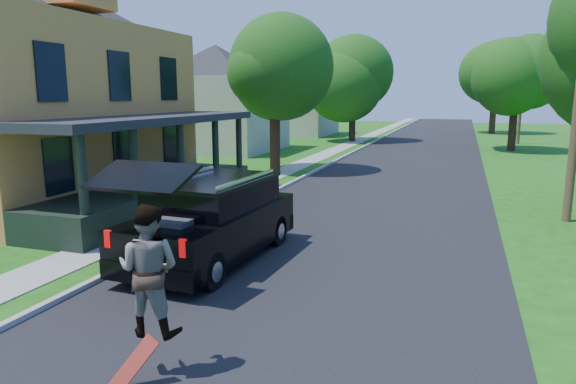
% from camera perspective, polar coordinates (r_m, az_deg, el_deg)
% --- Properties ---
extents(ground, '(140.00, 140.00, 0.00)m').
position_cam_1_polar(ground, '(9.80, 0.32, -11.92)').
color(ground, '#1C4F0F').
rests_on(ground, ground).
extents(street, '(8.00, 120.00, 0.02)m').
position_cam_1_polar(street, '(28.97, 13.02, 2.90)').
color(street, black).
rests_on(street, ground).
extents(curb, '(0.15, 120.00, 0.12)m').
position_cam_1_polar(curb, '(29.65, 5.21, 3.30)').
color(curb, '#9E9F99').
rests_on(curb, ground).
extents(sidewalk, '(1.30, 120.00, 0.03)m').
position_cam_1_polar(sidewalk, '(30.05, 2.33, 3.43)').
color(sidewalk, gray).
rests_on(sidewalk, ground).
extents(front_walk, '(6.50, 1.20, 0.03)m').
position_cam_1_polar(front_walk, '(19.49, -21.04, -1.21)').
color(front_walk, gray).
rests_on(front_walk, ground).
extents(main_house, '(15.56, 15.56, 10.10)m').
position_cam_1_polar(main_house, '(21.44, -28.92, 12.45)').
color(main_house, '#E39242').
rests_on(main_house, ground).
extents(neighbor_house_mid, '(12.78, 12.78, 8.30)m').
position_cam_1_polar(neighbor_house_mid, '(36.47, -7.98, 11.20)').
color(neighbor_house_mid, '#A6A493').
rests_on(neighbor_house_mid, ground).
extents(neighbor_house_far, '(12.78, 12.78, 8.30)m').
position_cam_1_polar(neighbor_house_far, '(51.27, 0.24, 11.11)').
color(neighbor_house_far, '#A6A493').
rests_on(neighbor_house_far, ground).
extents(black_suv, '(2.33, 5.53, 2.54)m').
position_cam_1_polar(black_suv, '(11.90, -8.49, -3.05)').
color(black_suv, black).
rests_on(black_suv, ground).
extents(skateboarder, '(0.95, 0.78, 1.80)m').
position_cam_1_polar(skateboarder, '(7.17, -15.21, -8.31)').
color(skateboarder, black).
rests_on(skateboarder, ground).
extents(skateboard, '(0.58, 0.43, 0.73)m').
position_cam_1_polar(skateboard, '(7.32, -16.75, -18.00)').
color(skateboard, '#9B1B0D').
rests_on(skateboard, ground).
extents(tree_left_mid, '(5.37, 5.39, 7.95)m').
position_cam_1_polar(tree_left_mid, '(25.66, -1.53, 14.09)').
color(tree_left_mid, black).
rests_on(tree_left_mid, ground).
extents(tree_left_far, '(6.98, 7.05, 8.82)m').
position_cam_1_polar(tree_left_far, '(43.61, 7.24, 12.80)').
color(tree_left_far, black).
rests_on(tree_left_far, ground).
extents(tree_right_mid, '(5.59, 5.74, 7.75)m').
position_cam_1_polar(tree_right_mid, '(39.00, 24.05, 11.87)').
color(tree_right_mid, black).
rests_on(tree_right_mid, ground).
extents(tree_right_far, '(7.77, 7.91, 9.70)m').
position_cam_1_polar(tree_right_far, '(55.97, 22.08, 12.40)').
color(tree_right_far, black).
rests_on(tree_right_far, ground).
extents(utility_pole_far, '(1.45, 0.59, 8.30)m').
position_cam_1_polar(utility_pole_far, '(44.82, 24.56, 10.36)').
color(utility_pole_far, '#4C3723').
rests_on(utility_pole_far, ground).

